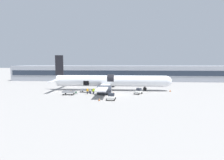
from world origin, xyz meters
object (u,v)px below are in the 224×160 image
Objects in this scene: airplane at (109,81)px; baggage_tug_mid at (111,97)px; ground_crew_loader_b at (93,91)px; suitcase_on_tarmac_spare at (90,93)px; baggage_cart_queued at (69,93)px; ground_crew_loader_a at (87,91)px; baggage_cart_loading at (86,91)px; ground_crew_driver at (94,91)px; baggage_tug_lead at (138,92)px; suitcase_on_tarmac_upright at (76,92)px.

airplane reaches higher than baggage_tug_mid.
ground_crew_loader_b reaches higher than suitcase_on_tarmac_spare.
baggage_cart_queued is 4.87m from ground_crew_loader_a.
baggage_cart_queued is at bearing -139.20° from airplane.
airplane reaches higher than baggage_cart_loading.
ground_crew_loader_b is at bearing 127.65° from baggage_tug_mid.
airplane reaches higher than ground_crew_driver.
baggage_tug_lead reaches higher than suitcase_on_tarmac_upright.
airplane is at bearing 34.28° from baggage_cart_loading.
baggage_cart_queued is at bearing -167.41° from ground_crew_loader_b.
suitcase_on_tarmac_upright is at bearing 176.61° from ground_crew_driver.
baggage_tug_mid is at bearing -45.35° from ground_crew_loader_a.
baggage_tug_lead is at bearing 1.68° from suitcase_on_tarmac_spare.
ground_crew_loader_b is 2.73× the size of suitcase_on_tarmac_upright.
baggage_tug_lead is 18.90m from baggage_cart_queued.
ground_crew_loader_a is at bearing 176.12° from ground_crew_loader_b.
airplane reaches higher than ground_crew_loader_a.
baggage_tug_mid is 10.18m from suitcase_on_tarmac_spare.
ground_crew_driver is 5.30m from suitcase_on_tarmac_upright.
ground_crew_loader_b is (-12.45, -1.11, 0.18)m from baggage_tug_lead.
baggage_cart_queued is 2.59× the size of ground_crew_driver.
baggage_tug_lead reaches higher than baggage_cart_loading.
baggage_tug_lead is 14.15m from ground_crew_loader_a.
ground_crew_loader_a is at bearing -175.96° from baggage_tug_lead.
baggage_tug_lead is 0.67× the size of baggage_cart_loading.
baggage_tug_mid reaches higher than baggage_cart_queued.
airplane is 9.13× the size of baggage_cart_loading.
ground_crew_loader_b is at bearing -36.64° from suitcase_on_tarmac_spare.
airplane is 11.22m from suitcase_on_tarmac_upright.
ground_crew_loader_a is 1.83m from ground_crew_driver.
baggage_cart_loading is at bearing 173.56° from baggage_tug_lead.
suitcase_on_tarmac_upright is (-5.25, 0.31, -0.62)m from ground_crew_driver.
baggage_tug_lead is at bearing 49.87° from baggage_tug_mid.
baggage_tug_mid is 13.11m from baggage_cart_queued.
airplane is 63.20× the size of suitcase_on_tarmac_upright.
baggage_tug_lead is 0.65× the size of baggage_cart_queued.
suitcase_on_tarmac_spare is at bearing -6.84° from suitcase_on_tarmac_upright.
baggage_cart_loading is (-15.22, 1.72, -0.17)m from baggage_tug_lead.
airplane reaches higher than suitcase_on_tarmac_spare.
ground_crew_driver is 2.74× the size of suitcase_on_tarmac_upright.
baggage_tug_lead reaches higher than ground_crew_loader_b.
baggage_tug_lead is at bearing 0.86° from ground_crew_driver.
baggage_tug_lead reaches higher than ground_crew_driver.
airplane reaches higher than baggage_cart_queued.
baggage_cart_loading is 6.92× the size of suitcase_on_tarmac_upright.
ground_crew_driver reaches higher than suitcase_on_tarmac_spare.
suitcase_on_tarmac_spare is at bearing -49.57° from baggage_cart_loading.
baggage_tug_lead is at bearing 5.09° from ground_crew_loader_b.
airplane is 14.43× the size of baggage_tug_mid.
airplane is 52.69× the size of suitcase_on_tarmac_spare.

